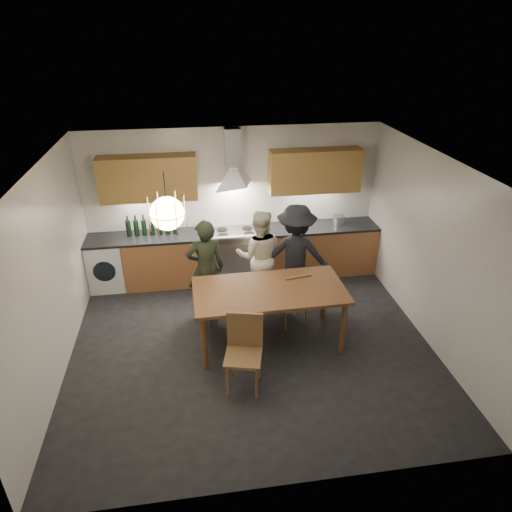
{
  "coord_description": "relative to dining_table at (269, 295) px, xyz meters",
  "views": [
    {
      "loc": [
        -0.71,
        -5.15,
        4.1
      ],
      "look_at": [
        0.12,
        0.4,
        1.2
      ],
      "focal_mm": 32.0,
      "sensor_mm": 36.0,
      "label": 1
    }
  ],
  "objects": [
    {
      "name": "person_left",
      "position": [
        -0.82,
        0.86,
        0.02
      ],
      "size": [
        0.6,
        0.42,
        1.57
      ],
      "primitive_type": "imported",
      "rotation": [
        0.0,
        0.0,
        3.23
      ],
      "color": "black",
      "rests_on": "ground"
    },
    {
      "name": "dining_table",
      "position": [
        0.0,
        0.0,
        0.0
      ],
      "size": [
        2.08,
        1.07,
        0.87
      ],
      "rotation": [
        0.0,
        0.0,
        0.02
      ],
      "color": "brown",
      "rests_on": "ground"
    },
    {
      "name": "person_mid",
      "position": [
        0.05,
        1.18,
        0.0
      ],
      "size": [
        0.83,
        0.69,
        1.54
      ],
      "primitive_type": "imported",
      "rotation": [
        0.0,
        0.0,
        2.98
      ],
      "color": "beige",
      "rests_on": "ground"
    },
    {
      "name": "room_shell",
      "position": [
        -0.25,
        -0.04,
        0.94
      ],
      "size": [
        5.02,
        4.52,
        2.61
      ],
      "color": "white",
      "rests_on": "ground"
    },
    {
      "name": "chair_back_mid",
      "position": [
        -0.07,
        0.59,
        -0.31
      ],
      "size": [
        0.45,
        0.45,
        0.8
      ],
      "rotation": [
        0.0,
        0.0,
        2.85
      ],
      "color": "brown",
      "rests_on": "ground"
    },
    {
      "name": "stock_pot",
      "position": [
        1.59,
        1.96,
        0.2
      ],
      "size": [
        0.21,
        0.21,
        0.14
      ],
      "primitive_type": "cylinder",
      "rotation": [
        0.0,
        0.0,
        -0.05
      ],
      "color": "silver",
      "rests_on": "counter_run"
    },
    {
      "name": "chair_front",
      "position": [
        -0.45,
        -0.77,
        -0.21
      ],
      "size": [
        0.53,
        0.53,
        0.98
      ],
      "rotation": [
        0.0,
        0.0,
        -0.24
      ],
      "color": "brown",
      "rests_on": "ground"
    },
    {
      "name": "wall_fixtures",
      "position": [
        -0.25,
        2.03,
        1.1
      ],
      "size": [
        4.3,
        0.54,
        1.1
      ],
      "color": "tan",
      "rests_on": "ground"
    },
    {
      "name": "pendant_lamp",
      "position": [
        -1.25,
        -0.14,
        1.33
      ],
      "size": [
        0.43,
        0.43,
        0.7
      ],
      "color": "black",
      "rests_on": "ground"
    },
    {
      "name": "wine_bottles",
      "position": [
        -1.65,
        1.97,
        0.31
      ],
      "size": [
        0.84,
        0.09,
        0.36
      ],
      "color": "black",
      "rests_on": "counter_run"
    },
    {
      "name": "counter_run",
      "position": [
        -0.23,
        1.91,
        -0.32
      ],
      "size": [
        5.0,
        0.62,
        0.9
      ],
      "color": "#BD7948",
      "rests_on": "ground"
    },
    {
      "name": "chair_back_left",
      "position": [
        -0.68,
        0.54,
        -0.28
      ],
      "size": [
        0.41,
        0.41,
        0.85
      ],
      "rotation": [
        0.0,
        0.0,
        3.21
      ],
      "color": "brown",
      "rests_on": "ground"
    },
    {
      "name": "range_stove",
      "position": [
        -0.25,
        1.9,
        -0.33
      ],
      "size": [
        0.9,
        0.6,
        0.92
      ],
      "color": "silver",
      "rests_on": "ground"
    },
    {
      "name": "ground",
      "position": [
        -0.25,
        -0.04,
        -0.77
      ],
      "size": [
        5.0,
        5.0,
        0.0
      ],
      "primitive_type": "plane",
      "color": "black",
      "rests_on": "ground"
    },
    {
      "name": "mixing_bowl",
      "position": [
        0.87,
        1.88,
        0.16
      ],
      "size": [
        0.3,
        0.3,
        0.06
      ],
      "primitive_type": "imported",
      "rotation": [
        0.0,
        0.0,
        -0.14
      ],
      "color": "silver",
      "rests_on": "counter_run"
    },
    {
      "name": "person_right",
      "position": [
        0.6,
        1.03,
        0.06
      ],
      "size": [
        1.18,
        0.86,
        1.65
      ],
      "primitive_type": "imported",
      "rotation": [
        0.0,
        0.0,
        2.9
      ],
      "color": "black",
      "rests_on": "ground"
    },
    {
      "name": "chair_back_right",
      "position": [
        0.44,
        0.34,
        -0.25
      ],
      "size": [
        0.47,
        0.47,
        0.9
      ],
      "rotation": [
        0.0,
        0.0,
        3.32
      ],
      "color": "brown",
      "rests_on": "ground"
    }
  ]
}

